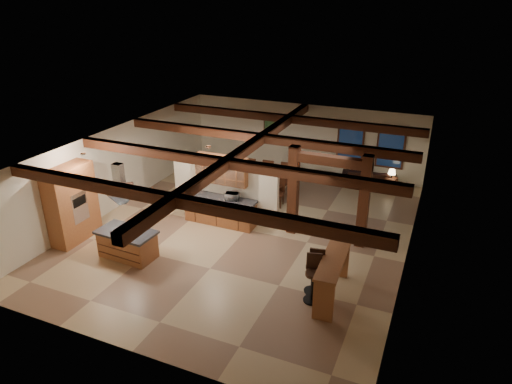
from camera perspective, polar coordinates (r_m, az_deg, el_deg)
ground at (r=14.96m, az=-1.22°, el=-4.76°), size 12.00×12.00×0.00m
room_walls at (r=14.20m, az=-1.28°, el=1.57°), size 12.00×12.00×12.00m
ceiling_beams at (r=13.87m, az=-1.32°, el=5.32°), size 10.00×12.00×0.28m
timber_posts at (r=13.90m, az=9.02°, el=0.68°), size 2.50×0.30×2.90m
partition_wall at (r=15.29m, az=-3.90°, el=0.41°), size 3.80×0.18×2.20m
pantry_cabinet at (r=15.02m, az=-22.02°, el=-1.39°), size 0.67×1.60×2.40m
back_counter at (r=15.23m, az=-4.50°, el=-2.29°), size 2.50×0.66×0.94m
upper_display_cabinet at (r=14.85m, az=-4.31°, el=2.80°), size 1.80×0.36×0.95m
range_hood at (r=13.24m, az=-16.40°, el=-1.14°), size 1.10×1.10×1.40m
back_windows at (r=18.96m, az=14.09°, el=5.69°), size 2.70×0.07×1.70m
framed_art at (r=19.97m, az=1.85°, el=7.89°), size 0.65×0.05×0.85m
recessed_cans at (r=13.52m, az=-14.64°, el=4.56°), size 3.16×2.46×0.03m
kitchen_island at (r=13.84m, az=-15.76°, el=-6.24°), size 1.76×1.00×0.85m
dining_table at (r=17.32m, az=1.02°, el=0.67°), size 2.27×1.66×0.71m
sofa at (r=18.91m, az=13.90°, el=1.82°), size 2.20×1.09×0.62m
microwave at (r=14.79m, az=-2.99°, el=-0.56°), size 0.48×0.37×0.24m
bar_counter at (r=11.68m, az=9.57°, el=-9.65°), size 0.65×2.20×1.14m
side_table at (r=18.57m, az=16.46°, el=0.96°), size 0.49×0.49×0.52m
table_lamp at (r=18.39m, az=16.64°, el=2.41°), size 0.30×0.30×0.35m
bar_stool_a at (r=11.56m, az=7.15°, el=-10.63°), size 0.46×0.47×1.27m
bar_stool_b at (r=11.72m, az=7.51°, el=-10.08°), size 0.45×0.47×1.28m
bar_stool_c at (r=11.91m, az=7.18°, el=-9.78°), size 0.41×0.42×1.16m
dining_chairs at (r=17.21m, az=1.02°, el=1.51°), size 2.04×2.04×1.24m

